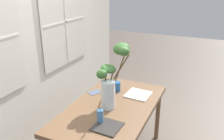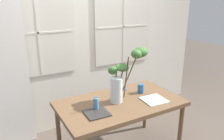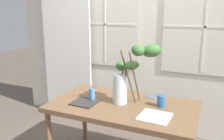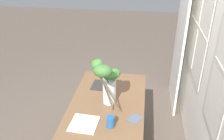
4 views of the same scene
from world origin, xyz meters
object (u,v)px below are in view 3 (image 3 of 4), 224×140
(drinking_glass_blue_left, at_px, (92,94))
(plate_square_right, at_px, (155,117))
(dining_table, at_px, (123,111))
(vase_with_branches, at_px, (130,74))
(plate_square_left, at_px, (85,102))
(drinking_glass_blue_right, at_px, (161,101))

(drinking_glass_blue_left, distance_m, plate_square_right, 0.71)
(dining_table, relative_size, plate_square_right, 5.41)
(dining_table, height_order, drinking_glass_blue_left, drinking_glass_blue_left)
(vase_with_branches, distance_m, drinking_glass_blue_left, 0.47)
(plate_square_left, bearing_deg, dining_table, 18.62)
(vase_with_branches, relative_size, plate_square_right, 2.40)
(drinking_glass_blue_left, xyz_separation_m, plate_square_left, (-0.04, -0.09, -0.06))
(plate_square_left, bearing_deg, drinking_glass_blue_right, 16.53)
(drinking_glass_blue_right, xyz_separation_m, plate_square_left, (-0.73, -0.22, -0.05))
(dining_table, height_order, plate_square_left, plate_square_left)
(plate_square_right, bearing_deg, drinking_glass_blue_right, 90.92)
(vase_with_branches, relative_size, plate_square_left, 2.65)
(dining_table, bearing_deg, drinking_glass_blue_right, 14.38)
(vase_with_branches, bearing_deg, drinking_glass_blue_left, -172.37)
(drinking_glass_blue_left, bearing_deg, plate_square_right, -11.19)
(drinking_glass_blue_right, height_order, plate_square_left, drinking_glass_blue_right)
(plate_square_left, distance_m, plate_square_right, 0.73)
(dining_table, relative_size, drinking_glass_blue_right, 12.52)
(vase_with_branches, height_order, drinking_glass_blue_left, vase_with_branches)
(drinking_glass_blue_right, height_order, plate_square_right, drinking_glass_blue_right)
(dining_table, height_order, vase_with_branches, vase_with_branches)
(dining_table, bearing_deg, vase_with_branches, 17.07)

